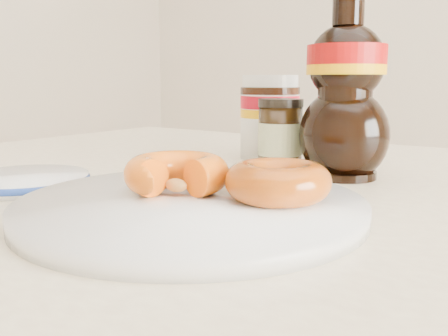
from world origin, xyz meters
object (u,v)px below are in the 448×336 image
Objects in this scene: dark_jar at (280,136)px; dining_table at (335,269)px; plate at (191,206)px; donut_whole at (278,181)px; syrup_bottle at (345,89)px; blue_rim_saucer at (26,180)px; nutella_jar at (270,114)px; donut_bitten at (177,173)px.

dining_table is at bearing -36.85° from dark_jar.
plate is 0.08m from donut_whole.
dark_jar is at bearing -179.28° from syrup_bottle.
nutella_jar is at bearing 70.92° from blue_rim_saucer.
syrup_bottle is (0.04, 0.24, 0.10)m from plate.
donut_bitten reaches higher than donut_whole.
donut_bitten is at bearing -107.17° from syrup_bottle.
plate is 0.23m from blue_rim_saucer.
nutella_jar is at bearing 127.73° from dark_jar.
nutella_jar is at bearing 121.33° from donut_whole.
donut_whole reaches higher than blue_rim_saucer.
donut_bitten is at bearing 8.29° from blue_rim_saucer.
syrup_bottle reaches higher than dark_jar.
dining_table is at bearing 67.36° from donut_bitten.
donut_whole is 0.74× the size of nutella_jar.
donut_whole is at bearing -83.44° from syrup_bottle.
donut_bitten is 0.71× the size of blue_rim_saucer.
blue_rim_saucer is (-0.27, -0.26, -0.10)m from syrup_bottle.
donut_whole is at bearing 28.50° from donut_bitten.
syrup_bottle reaches higher than donut_bitten.
dark_jar reaches higher than plate.
dark_jar is (-0.12, 0.09, 0.13)m from dining_table.
syrup_bottle reaches higher than blue_rim_saucer.
plate is at bearing -79.58° from dark_jar.
plate is at bearing -12.49° from donut_bitten.
syrup_bottle reaches higher than plate.
plate reaches higher than dining_table.
dining_table is at bearing 64.04° from plate.
nutella_jar is (-0.08, 0.31, 0.04)m from donut_bitten.
donut_whole is 0.23m from dark_jar.
blue_rim_saucer is at bearing -109.08° from nutella_jar.
nutella_jar reaches higher than blue_rim_saucer.
syrup_bottle is 1.54× the size of blue_rim_saucer.
syrup_bottle is at bearing 86.85° from donut_bitten.
dark_jar reaches higher than donut_bitten.
dining_table is 4.58× the size of plate.
dark_jar reaches higher than blue_rim_saucer.
donut_bitten is (-0.10, -0.14, 0.12)m from dining_table.
nutella_jar reaches higher than donut_whole.
blue_rim_saucer is at bearing -150.93° from dining_table.
blue_rim_saucer is at bearing -169.69° from donut_whole.
nutella_jar is 0.90× the size of blue_rim_saucer.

